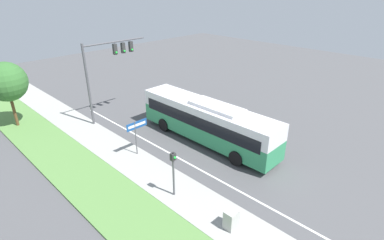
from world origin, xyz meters
name	(u,v)px	position (x,y,z in m)	size (l,w,h in m)	color
ground_plane	(236,151)	(0.00, 0.00, 0.00)	(80.00, 80.00, 0.00)	#4C4C4F
sidewalk	(174,188)	(-6.20, 0.00, 0.06)	(2.80, 80.00, 0.12)	#9E9E99
grass_verge	(130,215)	(-9.40, 0.00, 0.05)	(3.60, 80.00, 0.10)	#568442
lane_divider_near	(203,171)	(-3.60, 0.00, 0.00)	(0.14, 30.00, 0.01)	silver
bus	(207,120)	(-0.32, 2.65, 1.82)	(2.60, 12.08, 3.31)	#2D8956
signal_gantry	(107,63)	(-3.07, 11.67, 5.15)	(6.03, 0.41, 7.05)	#4C4C51
pedestrian_signal	(173,167)	(-6.65, -0.49, 2.00)	(0.28, 0.34, 2.92)	#4C4C51
street_sign	(136,130)	(-5.30, 4.82, 1.99)	(1.69, 0.08, 2.68)	#4C4C51
utility_cabinet	(231,219)	(-6.40, -4.43, 0.64)	(0.65, 0.56, 1.03)	#A8A8A3
roadside_tree	(6,82)	(-9.81, 16.15, 4.01)	(3.25, 3.25, 5.55)	brown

